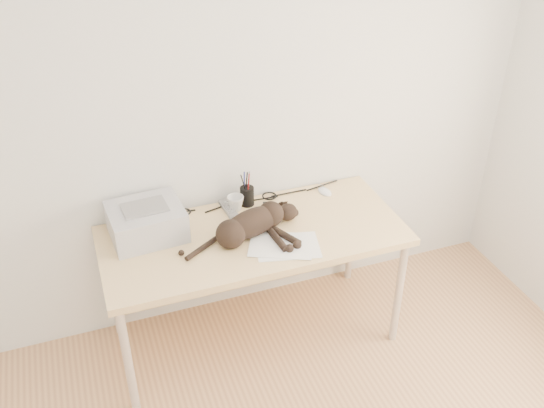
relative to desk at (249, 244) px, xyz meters
name	(u,v)px	position (x,y,z in m)	size (l,w,h in m)	color
wall_back	(230,108)	(0.00, 0.27, 0.69)	(3.50, 3.50, 0.00)	silver
desk	(249,244)	(0.00, 0.00, 0.00)	(1.60, 0.70, 0.74)	#DFBB82
printer	(146,221)	(-0.53, 0.08, 0.22)	(0.39, 0.34, 0.18)	#B2B3B8
papers	(284,246)	(0.11, -0.25, 0.14)	(0.40, 0.34, 0.01)	white
cat	(250,226)	(-0.03, -0.11, 0.20)	(0.68, 0.34, 0.15)	black
mug	(236,203)	(-0.02, 0.16, 0.18)	(0.09, 0.09, 0.09)	silver
pen_cup	(247,196)	(0.06, 0.19, 0.19)	(0.08, 0.08, 0.20)	black
remote_grey	(229,209)	(-0.06, 0.16, 0.14)	(0.05, 0.19, 0.02)	slate
remote_black	(268,211)	(0.14, 0.08, 0.14)	(0.04, 0.16, 0.02)	black
mouse	(325,190)	(0.52, 0.16, 0.15)	(0.06, 0.11, 0.03)	white
cable_tangle	(236,202)	(0.00, 0.22, 0.14)	(1.36, 0.09, 0.01)	black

